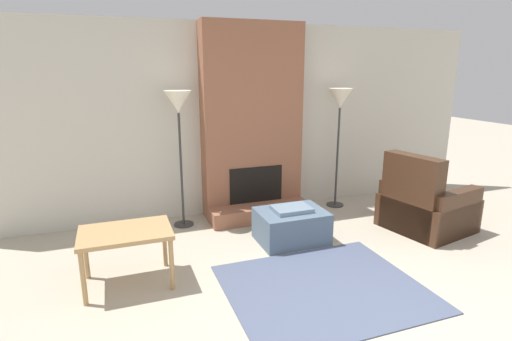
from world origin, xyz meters
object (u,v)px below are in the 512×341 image
object	(u,v)px
ottoman	(291,225)
armchair	(424,207)
side_table	(126,237)
floor_lamp_left	(178,109)
floor_lamp_right	(340,105)

from	to	relation	value
ottoman	armchair	xyz separation A→B (m)	(1.72, -0.26, 0.10)
armchair	side_table	bearing A→B (deg)	79.93
side_table	floor_lamp_left	xyz separation A→B (m)	(0.75, 1.31, 1.04)
ottoman	floor_lamp_right	distance (m)	1.99
ottoman	side_table	world-z (taller)	side_table
armchair	floor_lamp_left	size ratio (longest dim) A/B	0.62
floor_lamp_left	floor_lamp_right	world-z (taller)	floor_lamp_left
armchair	side_table	world-z (taller)	armchair
ottoman	side_table	size ratio (longest dim) A/B	0.95
armchair	floor_lamp_left	xyz separation A→B (m)	(-2.84, 1.20, 1.22)
armchair	ottoman	bearing A→B (deg)	69.74
side_table	floor_lamp_right	xyz separation A→B (m)	(3.04, 1.31, 1.03)
side_table	floor_lamp_left	size ratio (longest dim) A/B	0.48
side_table	floor_lamp_right	world-z (taller)	floor_lamp_right
ottoman	floor_lamp_left	distance (m)	1.97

